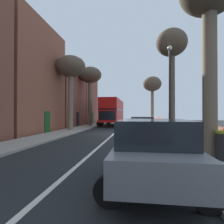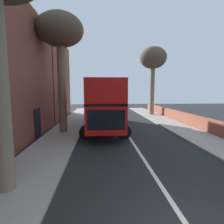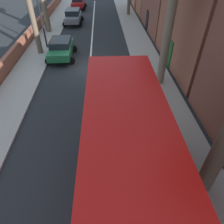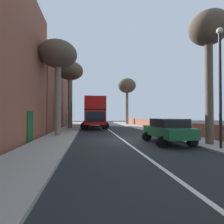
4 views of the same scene
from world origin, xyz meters
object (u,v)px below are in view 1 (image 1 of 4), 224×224
at_px(street_tree_left_4, 90,77).
at_px(street_tree_right_5, 172,48).
at_px(lamppost_right, 170,85).
at_px(street_tree_right_1, 209,4).
at_px(street_tree_right_3, 152,85).
at_px(parked_car_grey_right_2, 152,148).
at_px(litter_bin_right, 223,145).
at_px(double_decker_bus, 113,111).
at_px(parked_car_green_right_0, 142,125).
at_px(street_tree_left_2, 71,69).

xyz_separation_m(street_tree_left_4, street_tree_right_5, (9.62, -13.93, -0.81)).
relative_size(street_tree_right_5, lamppost_right, 1.26).
height_order(street_tree_right_1, street_tree_left_4, street_tree_left_4).
bearing_deg(street_tree_right_3, parked_car_grey_right_2, -94.48).
distance_m(street_tree_left_4, lamppost_right, 18.18).
xyz_separation_m(street_tree_left_4, litter_bin_right, (10.28, -20.76, -6.80)).
bearing_deg(double_decker_bus, street_tree_left_4, -153.29).
xyz_separation_m(street_tree_right_1, litter_bin_right, (0.25, -0.61, -5.66)).
relative_size(street_tree_right_5, litter_bin_right, 7.30).
bearing_deg(street_tree_left_4, parked_car_green_right_0, -59.92).
bearing_deg(litter_bin_right, lamppost_right, 100.19).
xyz_separation_m(street_tree_left_2, lamppost_right, (9.44, -7.05, -3.03)).
bearing_deg(litter_bin_right, street_tree_left_2, 129.61).
xyz_separation_m(parked_car_green_right_0, street_tree_left_2, (-7.64, 4.76, 5.92)).
xyz_separation_m(street_tree_right_1, lamppost_right, (-0.75, 4.95, -2.53)).
distance_m(double_decker_bus, street_tree_right_5, 17.36).
height_order(street_tree_left_4, litter_bin_right, street_tree_left_4).
bearing_deg(parked_car_green_right_0, litter_bin_right, -70.38).
bearing_deg(street_tree_right_3, street_tree_right_1, -90.10).
distance_m(parked_car_grey_right_2, street_tree_left_4, 25.39).
height_order(parked_car_grey_right_2, lamppost_right, lamppost_right).
bearing_deg(litter_bin_right, double_decker_bus, 107.34).
distance_m(double_decker_bus, street_tree_right_3, 11.81).
bearing_deg(parked_car_grey_right_2, street_tree_right_5, 77.19).
bearing_deg(street_tree_left_4, lamppost_right, -58.60).
height_order(double_decker_bus, litter_bin_right, double_decker_bus).
height_order(street_tree_left_2, litter_bin_right, street_tree_left_2).
bearing_deg(street_tree_left_4, double_decker_bus, 26.71).
distance_m(street_tree_right_3, litter_bin_right, 31.34).
bearing_deg(double_decker_bus, street_tree_left_2, -109.32).
height_order(street_tree_right_3, litter_bin_right, street_tree_right_3).
height_order(parked_car_green_right_0, street_tree_right_1, street_tree_right_1).
distance_m(street_tree_left_2, street_tree_left_4, 8.18).
bearing_deg(street_tree_right_1, parked_car_grey_right_2, -128.42).
bearing_deg(street_tree_right_5, street_tree_left_4, 124.64).
relative_size(parked_car_green_right_0, street_tree_left_2, 0.50).
bearing_deg(double_decker_bus, parked_car_grey_right_2, -80.47).
height_order(parked_car_grey_right_2, street_tree_right_3, street_tree_right_3).
relative_size(street_tree_right_3, street_tree_left_4, 1.02).
relative_size(street_tree_right_3, lamppost_right, 1.44).
distance_m(parked_car_green_right_0, litter_bin_right, 8.34).
xyz_separation_m(double_decker_bus, street_tree_right_3, (6.80, 8.18, 5.14)).
bearing_deg(litter_bin_right, parked_car_grey_right_2, -137.07).
distance_m(parked_car_green_right_0, street_tree_right_5, 6.21).
height_order(lamppost_right, litter_bin_right, lamppost_right).
distance_m(street_tree_right_1, street_tree_right_3, 30.00).
bearing_deg(street_tree_left_4, street_tree_right_3, 44.27).
relative_size(street_tree_right_1, lamppost_right, 1.23).
height_order(double_decker_bus, parked_car_grey_right_2, double_decker_bus).
xyz_separation_m(street_tree_right_3, lamppost_right, (-0.80, -25.02, -3.69)).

